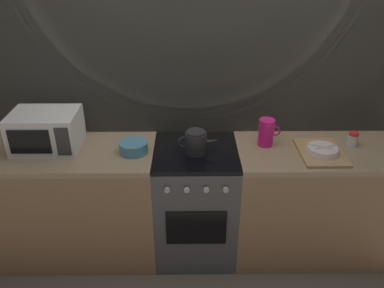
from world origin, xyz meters
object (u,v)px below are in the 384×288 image
object	(u,v)px
stove_unit	(195,202)
pitcher	(266,132)
spice_jar	(353,139)
mixing_bowl	(133,147)
kettle	(196,142)
dish_pile	(322,151)
microwave	(46,131)

from	to	relation	value
stove_unit	pitcher	xyz separation A→B (m)	(0.51, 0.08, 0.55)
pitcher	spice_jar	xyz separation A→B (m)	(0.62, -0.02, -0.05)
stove_unit	mixing_bowl	world-z (taller)	mixing_bowl
kettle	mixing_bowl	size ratio (longest dim) A/B	1.42
spice_jar	kettle	bearing A→B (deg)	-175.28
kettle	dish_pile	world-z (taller)	kettle
kettle	mixing_bowl	bearing A→B (deg)	178.81
microwave	mixing_bowl	world-z (taller)	microwave
kettle	pitcher	distance (m)	0.52
dish_pile	microwave	bearing A→B (deg)	176.53
microwave	stove_unit	bearing A→B (deg)	-2.77
stove_unit	pitcher	size ratio (longest dim) A/B	4.50
microwave	dish_pile	world-z (taller)	microwave
stove_unit	dish_pile	xyz separation A→B (m)	(0.87, -0.07, 0.47)
kettle	microwave	bearing A→B (deg)	175.54
kettle	spice_jar	bearing A→B (deg)	4.72
pitcher	dish_pile	distance (m)	0.40
microwave	pitcher	bearing A→B (deg)	1.01
kettle	dish_pile	size ratio (longest dim) A/B	0.71
pitcher	spice_jar	size ratio (longest dim) A/B	1.90
kettle	dish_pile	bearing A→B (deg)	-2.26
stove_unit	microwave	bearing A→B (deg)	177.23
stove_unit	dish_pile	world-z (taller)	dish_pile
kettle	spice_jar	size ratio (longest dim) A/B	2.71
pitcher	dish_pile	world-z (taller)	pitcher
stove_unit	mixing_bowl	distance (m)	0.66
microwave	dish_pile	bearing A→B (deg)	-3.47
kettle	mixing_bowl	world-z (taller)	kettle
kettle	pitcher	xyz separation A→B (m)	(0.50, 0.11, 0.02)
dish_pile	spice_jar	xyz separation A→B (m)	(0.26, 0.13, 0.03)
spice_jar	mixing_bowl	bearing A→B (deg)	-176.94
mixing_bowl	dish_pile	world-z (taller)	mixing_bowl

